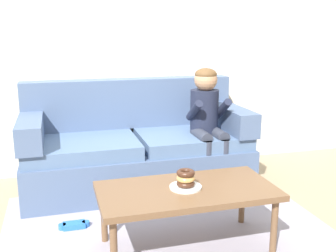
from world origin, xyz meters
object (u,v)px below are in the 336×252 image
at_px(person_child, 207,116).
at_px(toy_controller, 74,226).
at_px(couch, 136,149).
at_px(coffee_table, 187,194).
at_px(donut, 186,183).

relative_size(person_child, toy_controller, 4.87).
distance_m(couch, coffee_table, 1.24).
height_order(coffee_table, person_child, person_child).
bearing_deg(toy_controller, person_child, 49.44).
bearing_deg(toy_controller, coffee_table, -8.21).
relative_size(donut, toy_controller, 0.53).
height_order(coffee_table, toy_controller, coffee_table).
xyz_separation_m(couch, donut, (0.08, -1.23, 0.12)).
bearing_deg(couch, toy_controller, -129.57).
xyz_separation_m(couch, toy_controller, (-0.62, -0.75, -0.32)).
bearing_deg(couch, person_child, -18.62).
distance_m(donut, toy_controller, 0.96).
relative_size(person_child, donut, 9.18).
bearing_deg(couch, donut, -86.23).
relative_size(couch, toy_controller, 8.98).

